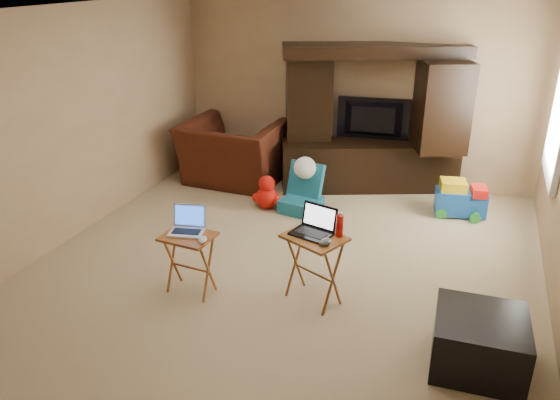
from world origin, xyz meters
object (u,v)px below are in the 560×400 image
at_px(child_rocker, 301,189).
at_px(ottoman, 479,342).
at_px(laptop_left, 186,222).
at_px(mouse_left, 203,240).
at_px(tray_table_right, 314,269).
at_px(push_toy, 461,198).
at_px(water_bottle, 340,226).
at_px(plush_toy, 267,192).
at_px(entertainment_center, 371,119).
at_px(laptop_right, 311,222).
at_px(tray_table_left, 190,264).
at_px(recliner, 233,153).
at_px(mouse_right, 325,242).
at_px(television, 373,120).

height_order(child_rocker, ottoman, child_rocker).
height_order(laptop_left, mouse_left, laptop_left).
xyz_separation_m(tray_table_right, laptop_left, (-1.15, -0.23, 0.38)).
bearing_deg(ottoman, push_toy, 96.17).
bearing_deg(mouse_left, water_bottle, 19.97).
bearing_deg(plush_toy, child_rocker, 5.99).
bearing_deg(entertainment_center, plush_toy, -153.65).
bearing_deg(laptop_right, tray_table_left, -150.60).
distance_m(recliner, mouse_right, 3.37).
relative_size(mouse_left, mouse_right, 0.90).
xyz_separation_m(tray_table_right, mouse_right, (0.13, -0.12, 0.36)).
bearing_deg(child_rocker, recliner, 161.57).
height_order(child_rocker, mouse_left, mouse_left).
bearing_deg(television, plush_toy, 43.89).
distance_m(mouse_left, water_bottle, 1.22).
bearing_deg(mouse_left, child_rocker, 84.75).
bearing_deg(water_bottle, push_toy, 68.17).
xyz_separation_m(recliner, push_toy, (3.11, -0.08, -0.21)).
relative_size(television, mouse_right, 7.38).
bearing_deg(entertainment_center, ottoman, -86.88).
height_order(mouse_left, water_bottle, water_bottle).
relative_size(recliner, laptop_right, 3.87).
bearing_deg(ottoman, television, 114.29).
bearing_deg(tray_table_right, laptop_left, -144.53).
bearing_deg(recliner, laptop_left, 107.94).
relative_size(tray_table_right, laptop_right, 1.91).
bearing_deg(push_toy, tray_table_right, -125.63).
distance_m(recliner, water_bottle, 3.27).
xyz_separation_m(ottoman, water_bottle, (-1.25, 0.50, 0.54)).
relative_size(entertainment_center, recliner, 1.78).
height_order(entertainment_center, water_bottle, entertainment_center).
bearing_deg(laptop_right, plush_toy, 137.32).
height_order(tray_table_right, laptop_left, laptop_left).
xyz_separation_m(ottoman, laptop_right, (-1.49, 0.44, 0.56)).
relative_size(entertainment_center, push_toy, 3.91).
xyz_separation_m(laptop_left, mouse_left, (0.22, -0.10, -0.10)).
bearing_deg(push_toy, tray_table_left, -140.57).
distance_m(child_rocker, ottoman, 3.15).
xyz_separation_m(recliner, plush_toy, (0.79, -0.71, -0.21)).
xyz_separation_m(tray_table_left, mouse_left, (0.19, -0.07, 0.32)).
bearing_deg(push_toy, plush_toy, -175.30).
xyz_separation_m(entertainment_center, tray_table_left, (-0.99, -3.23, -0.67)).
xyz_separation_m(ottoman, laptop_left, (-2.60, 0.19, 0.50)).
xyz_separation_m(mouse_right, water_bottle, (0.07, 0.20, 0.07)).
height_order(ottoman, laptop_left, laptop_left).
xyz_separation_m(child_rocker, laptop_right, (0.69, -1.83, 0.48)).
height_order(recliner, laptop_left, recliner).
distance_m(television, laptop_right, 3.06).
height_order(ottoman, mouse_right, mouse_right).
distance_m(entertainment_center, tray_table_right, 3.04).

